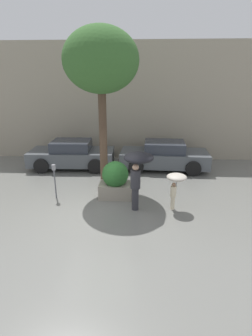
{
  "coord_description": "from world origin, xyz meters",
  "views": [
    {
      "loc": [
        1.36,
        -7.61,
        4.23
      ],
      "look_at": [
        0.87,
        1.6,
        1.05
      ],
      "focal_mm": 28.0,
      "sensor_mm": 36.0,
      "label": 1
    }
  ],
  "objects_px": {
    "person_adult": "(138,166)",
    "parked_car_near": "(72,155)",
    "planter_box": "(115,180)",
    "person_child": "(176,181)",
    "parked_car_far": "(164,156)",
    "street_tree": "(101,62)",
    "parking_meter": "(54,174)"
  },
  "relations": [
    {
      "from": "person_adult",
      "to": "parked_car_near",
      "type": "bearing_deg",
      "value": 78.67
    },
    {
      "from": "planter_box",
      "to": "parked_car_near",
      "type": "bearing_deg",
      "value": 126.29
    },
    {
      "from": "person_child",
      "to": "parked_car_far",
      "type": "distance_m",
      "value": 4.22
    },
    {
      "from": "planter_box",
      "to": "street_tree",
      "type": "bearing_deg",
      "value": 116.94
    },
    {
      "from": "person_child",
      "to": "parked_car_far",
      "type": "xyz_separation_m",
      "value": [
        -0.02,
        4.2,
        -0.38
      ]
    },
    {
      "from": "person_adult",
      "to": "parking_meter",
      "type": "xyz_separation_m",
      "value": [
        -3.02,
        0.67,
        -0.61
      ]
    },
    {
      "from": "parked_car_near",
      "to": "parking_meter",
      "type": "xyz_separation_m",
      "value": [
        0.26,
        -3.54,
        0.29
      ]
    },
    {
      "from": "person_adult",
      "to": "person_child",
      "type": "bearing_deg",
      "value": -47.86
    },
    {
      "from": "planter_box",
      "to": "person_child",
      "type": "distance_m",
      "value": 2.27
    },
    {
      "from": "person_adult",
      "to": "street_tree",
      "type": "relative_size",
      "value": 0.33
    },
    {
      "from": "person_adult",
      "to": "street_tree",
      "type": "bearing_deg",
      "value": 75.83
    },
    {
      "from": "planter_box",
      "to": "parked_car_far",
      "type": "xyz_separation_m",
      "value": [
        2.06,
        3.37,
        -0.04
      ]
    },
    {
      "from": "planter_box",
      "to": "person_adult",
      "type": "distance_m",
      "value": 1.47
    },
    {
      "from": "person_child",
      "to": "parked_car_near",
      "type": "height_order",
      "value": "parked_car_near"
    },
    {
      "from": "planter_box",
      "to": "parked_car_far",
      "type": "height_order",
      "value": "planter_box"
    },
    {
      "from": "planter_box",
      "to": "street_tree",
      "type": "height_order",
      "value": "street_tree"
    },
    {
      "from": "person_child",
      "to": "parked_car_far",
      "type": "bearing_deg",
      "value": 68.86
    },
    {
      "from": "parked_car_near",
      "to": "parked_car_far",
      "type": "height_order",
      "value": "same"
    },
    {
      "from": "planter_box",
      "to": "person_adult",
      "type": "xyz_separation_m",
      "value": [
        0.82,
        -0.86,
        0.86
      ]
    },
    {
      "from": "planter_box",
      "to": "parking_meter",
      "type": "height_order",
      "value": "planter_box"
    },
    {
      "from": "parked_car_near",
      "to": "parked_car_far",
      "type": "relative_size",
      "value": 0.97
    },
    {
      "from": "street_tree",
      "to": "planter_box",
      "type": "bearing_deg",
      "value": -63.06
    },
    {
      "from": "person_adult",
      "to": "parked_car_far",
      "type": "xyz_separation_m",
      "value": [
        1.24,
        4.23,
        -0.91
      ]
    },
    {
      "from": "street_tree",
      "to": "person_child",
      "type": "bearing_deg",
      "value": -36.28
    },
    {
      "from": "parked_car_far",
      "to": "parking_meter",
      "type": "height_order",
      "value": "parked_car_far"
    },
    {
      "from": "street_tree",
      "to": "parking_meter",
      "type": "height_order",
      "value": "street_tree"
    },
    {
      "from": "person_child",
      "to": "planter_box",
      "type": "bearing_deg",
      "value": 136.75
    },
    {
      "from": "parked_car_near",
      "to": "planter_box",
      "type": "bearing_deg",
      "value": -145.63
    },
    {
      "from": "parked_car_near",
      "to": "street_tree",
      "type": "height_order",
      "value": "street_tree"
    },
    {
      "from": "parked_car_near",
      "to": "parking_meter",
      "type": "relative_size",
      "value": 3.17
    },
    {
      "from": "parked_car_near",
      "to": "person_child",
      "type": "bearing_deg",
      "value": -134.55
    },
    {
      "from": "person_child",
      "to": "parking_meter",
      "type": "height_order",
      "value": "parking_meter"
    }
  ]
}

